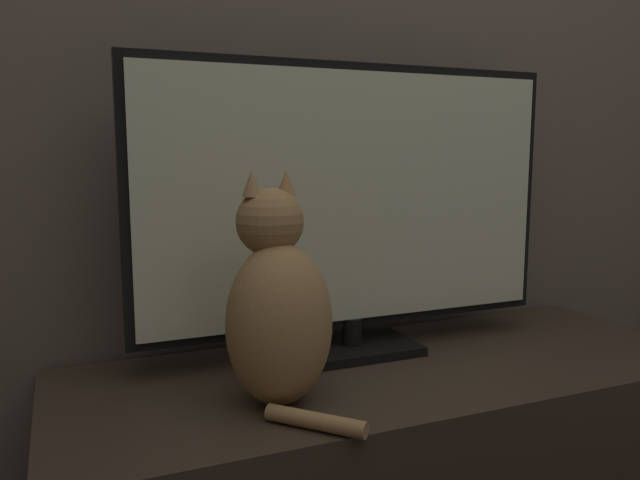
% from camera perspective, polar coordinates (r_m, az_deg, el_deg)
% --- Properties ---
extents(tv_stand, '(1.38, 0.52, 0.49)m').
position_cam_1_polar(tv_stand, '(1.43, 6.72, -20.57)').
color(tv_stand, '#33281E').
rests_on(tv_stand, ground_plane).
extents(tv, '(0.96, 0.17, 0.63)m').
position_cam_1_polar(tv, '(1.34, 2.97, 3.12)').
color(tv, black).
rests_on(tv, tv_stand).
extents(cat, '(0.21, 0.30, 0.41)m').
position_cam_1_polar(cat, '(1.10, -3.95, -6.38)').
color(cat, '#997547').
rests_on(cat, tv_stand).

